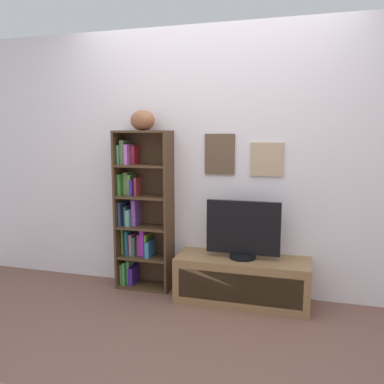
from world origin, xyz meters
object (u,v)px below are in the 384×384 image
Objects in this scene: bookshelf at (140,214)px; football at (142,120)px; television at (243,231)px; tv_stand at (242,280)px.

football is at bearing -26.28° from bookshelf.
bookshelf is 0.85m from football.
television is at bearing -4.90° from football.
tv_stand is at bearing -6.25° from bookshelf.
bookshelf is 0.99m from television.
bookshelf is 2.36× the size of television.
tv_stand is 0.43m from television.
tv_stand is at bearing -4.97° from football.
football reaches higher than tv_stand.
football is 1.64m from tv_stand.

